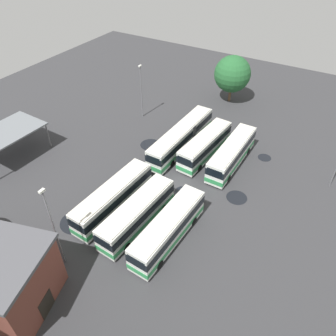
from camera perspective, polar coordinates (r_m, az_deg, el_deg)
The scene contains 16 objects.
ground_plane at distance 41.78m, azimuth 1.47°, elevation -3.14°, with size 92.91×92.91×0.00m, color #333335.
bus_row0_slot0 at distance 47.30m, azimuth 2.36°, elevation 5.37°, with size 14.51×2.84×3.44m.
bus_row0_slot1 at distance 45.85m, azimuth 6.42°, elevation 3.90°, with size 10.81×3.34×3.44m.
bus_row0_slot2 at distance 44.84m, azimuth 10.96°, elevation 2.45°, with size 11.24×2.66×3.44m.
bus_row1_slot0 at distance 38.17m, azimuth -9.44°, elevation -5.05°, with size 11.55×3.05×3.44m.
bus_row1_slot1 at distance 36.07m, azimuth -5.37°, elevation -7.88°, with size 10.77×3.15×3.44m.
bus_row1_slot2 at distance 34.55m, azimuth 0.06°, elevation -10.41°, with size 10.98×2.97×3.44m.
maintenance_shelter at distance 49.62m, azimuth -26.22°, elevation 5.49°, with size 9.55×6.45×4.00m.
lamp_post_by_building at distance 53.73m, azimuth -4.64°, elevation 13.35°, with size 0.56×0.28×8.78m.
lamp_post_far_corner at distance 31.91m, azimuth -19.21°, elevation -9.46°, with size 0.56×0.28×9.72m.
tree_south_edge at distance 59.48m, azimuth 11.07°, elevation 15.66°, with size 6.22×6.22×8.16m.
puddle_near_shelter at distance 41.11m, azimuth 11.79°, elevation -5.02°, with size 2.54×2.54×0.01m, color black.
puddle_centre_drain at distance 48.92m, azimuth -3.04°, elevation 4.04°, with size 3.04×3.04×0.01m, color black.
puddle_between_rows at distance 38.95m, azimuth -15.56°, elevation -8.96°, with size 3.66×3.66×0.01m, color black.
puddle_back_corner at distance 48.26m, azimuth 16.34°, elevation 1.73°, with size 1.85×1.85×0.01m, color black.
puddle_front_lane at distance 41.02m, azimuth 2.59°, elevation -4.13°, with size 2.05×2.05×0.01m, color black.
Camera 1 is at (27.09, 14.83, 28.14)m, focal length 35.26 mm.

